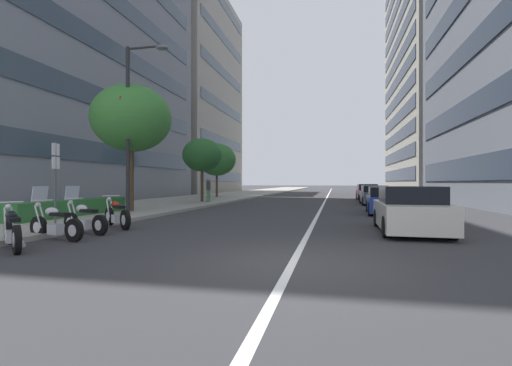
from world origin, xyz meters
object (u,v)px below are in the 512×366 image
(motorcycle_under_tarp, at_px, (12,231))
(parking_sign_by_curb, at_px, (55,173))
(motorcycle_by_sign_pole, at_px, (84,219))
(car_following_behind, at_px, (374,195))
(street_tree_mid_sidewalk, at_px, (217,160))
(car_approaching_light, at_px, (367,192))
(street_tree_far_plaza, at_px, (202,155))
(street_tree_by_lamp_post, at_px, (132,118))
(car_far_down_avenue, at_px, (387,201))
(motorcycle_second_in_row, at_px, (55,224))
(pedestrian_on_plaza, at_px, (208,190))
(motorcycle_mid_row, at_px, (117,215))
(street_lamp_with_banners, at_px, (134,112))
(car_mid_block_traffic, at_px, (410,211))

(motorcycle_under_tarp, bearing_deg, parking_sign_by_curb, -25.55)
(motorcycle_by_sign_pole, bearing_deg, motorcycle_under_tarp, 111.33)
(car_following_behind, height_order, street_tree_mid_sidewalk, street_tree_mid_sidewalk)
(car_approaching_light, height_order, street_tree_far_plaza, street_tree_far_plaza)
(street_tree_by_lamp_post, bearing_deg, street_tree_far_plaza, -1.09)
(motorcycle_under_tarp, xyz_separation_m, car_far_down_avenue, (11.98, -9.97, 0.23))
(motorcycle_under_tarp, xyz_separation_m, parking_sign_by_curb, (3.19, 1.67, 1.47))
(motorcycle_by_sign_pole, xyz_separation_m, street_tree_far_plaza, (15.76, 2.24, 3.21))
(street_tree_by_lamp_post, distance_m, street_tree_mid_sidewalk, 18.02)
(motorcycle_under_tarp, xyz_separation_m, motorcycle_second_in_row, (1.39, 0.08, 0.02))
(street_tree_far_plaza, bearing_deg, pedestrian_on_plaza, -123.67)
(motorcycle_second_in_row, bearing_deg, car_following_behind, -105.18)
(car_following_behind, bearing_deg, motorcycle_mid_row, 147.67)
(car_far_down_avenue, bearing_deg, motorcycle_mid_row, 131.18)
(street_tree_by_lamp_post, relative_size, street_tree_mid_sidewalk, 1.18)
(parking_sign_by_curb, relative_size, street_lamp_with_banners, 0.36)
(parking_sign_by_curb, relative_size, street_tree_far_plaza, 0.58)
(street_tree_far_plaza, distance_m, pedestrian_on_plaza, 2.75)
(motorcycle_under_tarp, bearing_deg, motorcycle_by_sign_pole, -50.57)
(motorcycle_second_in_row, bearing_deg, street_lamp_with_banners, -62.38)
(car_following_behind, distance_m, pedestrian_on_plaza, 12.05)
(street_tree_far_plaza, bearing_deg, street_tree_mid_sidewalk, 11.59)
(motorcycle_under_tarp, relative_size, street_tree_mid_sidewalk, 0.34)
(motorcycle_by_sign_pole, height_order, pedestrian_on_plaza, pedestrian_on_plaza)
(motorcycle_mid_row, xyz_separation_m, car_far_down_avenue, (7.89, -9.96, 0.22))
(motorcycle_mid_row, xyz_separation_m, street_tree_far_plaza, (14.29, 2.37, 3.22))
(car_mid_block_traffic, bearing_deg, street_tree_far_plaza, 43.38)
(motorcycle_by_sign_pole, bearing_deg, car_far_down_avenue, -118.43)
(car_far_down_avenue, bearing_deg, car_following_behind, 1.34)
(street_tree_far_plaza, relative_size, street_tree_mid_sidewalk, 0.89)
(parking_sign_by_curb, xyz_separation_m, street_lamp_with_banners, (4.77, 0.04, 2.96))
(motorcycle_under_tarp, distance_m, street_tree_by_lamp_post, 10.43)
(street_tree_by_lamp_post, bearing_deg, car_following_behind, -49.45)
(street_tree_by_lamp_post, bearing_deg, motorcycle_under_tarp, -164.48)
(car_far_down_avenue, relative_size, car_approaching_light, 0.96)
(street_lamp_with_banners, bearing_deg, car_mid_block_traffic, -104.27)
(motorcycle_under_tarp, relative_size, parking_sign_by_curb, 0.65)
(motorcycle_under_tarp, bearing_deg, street_tree_mid_sidewalk, -44.49)
(motorcycle_mid_row, height_order, parking_sign_by_curb, parking_sign_by_curb)
(street_lamp_with_banners, distance_m, street_tree_mid_sidewalk, 19.27)
(motorcycle_second_in_row, height_order, street_tree_mid_sidewalk, street_tree_mid_sidewalk)
(street_tree_by_lamp_post, xyz_separation_m, street_tree_mid_sidewalk, (17.92, 1.60, -0.91))
(street_tree_far_plaza, bearing_deg, motorcycle_under_tarp, -172.68)
(car_mid_block_traffic, distance_m, car_far_down_avenue, 6.93)
(motorcycle_under_tarp, relative_size, street_tree_far_plaza, 0.38)
(car_mid_block_traffic, bearing_deg, car_following_behind, -0.56)
(street_tree_by_lamp_post, distance_m, street_tree_far_plaza, 9.31)
(motorcycle_by_sign_pole, height_order, street_tree_far_plaza, street_tree_far_plaza)
(car_far_down_avenue, xyz_separation_m, street_tree_mid_sidewalk, (15.07, 14.11, 3.23))
(car_approaching_light, bearing_deg, street_tree_by_lamp_post, 144.41)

